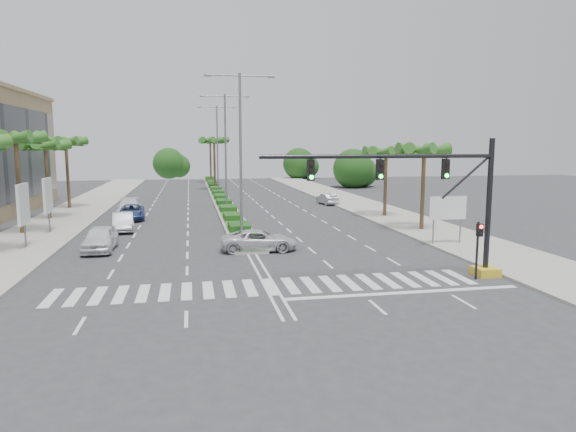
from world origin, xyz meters
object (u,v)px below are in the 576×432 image
at_px(car_parked_b, 123,222).
at_px(car_right, 327,199).
at_px(car_parked_d, 129,208).
at_px(car_parked_a, 100,239).
at_px(car_crossing, 259,240).
at_px(car_parked_c, 131,212).

relative_size(car_parked_b, car_right, 1.16).
bearing_deg(car_parked_d, car_parked_a, -96.35).
height_order(car_parked_a, car_parked_b, car_parked_a).
bearing_deg(car_crossing, car_parked_b, 47.98).
distance_m(car_parked_a, car_parked_d, 16.78).
bearing_deg(car_parked_c, car_crossing, -63.88).
bearing_deg(car_parked_d, car_crossing, -67.81).
height_order(car_crossing, car_right, car_crossing).
relative_size(car_crossing, car_right, 1.27).
bearing_deg(car_parked_b, car_right, 27.87).
height_order(car_parked_b, car_crossing, car_parked_b).
bearing_deg(car_crossing, car_parked_a, 82.24).
bearing_deg(car_parked_d, car_parked_b, -93.27).
relative_size(car_parked_d, car_right, 1.44).
bearing_deg(car_parked_c, car_right, 16.81).
bearing_deg(car_parked_c, car_parked_b, -94.83).
distance_m(car_parked_b, car_parked_d, 9.01).
distance_m(car_parked_a, car_right, 31.05).
relative_size(car_parked_a, car_right, 1.21).
xyz_separation_m(car_parked_b, car_parked_c, (-0.02, 6.39, -0.05)).
bearing_deg(car_parked_b, car_parked_d, 85.75).
distance_m(car_parked_d, car_crossing, 21.31).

